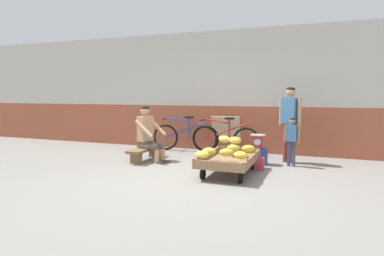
# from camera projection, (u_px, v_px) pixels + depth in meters

# --- Properties ---
(ground_plane) EXTENTS (80.00, 80.00, 0.00)m
(ground_plane) POSITION_uv_depth(u_px,v_px,m) (184.00, 181.00, 5.25)
(ground_plane) COLOR gray
(back_wall) EXTENTS (16.00, 0.30, 2.91)m
(back_wall) POSITION_uv_depth(u_px,v_px,m) (231.00, 91.00, 7.93)
(back_wall) COLOR #A35138
(back_wall) RESTS_ON ground
(banana_cart) EXTENTS (0.85, 1.45, 0.36)m
(banana_cart) POSITION_uv_depth(u_px,v_px,m) (229.00, 160.00, 5.67)
(banana_cart) COLOR #8E6B47
(banana_cart) RESTS_ON ground
(banana_pile) EXTENTS (0.87, 1.20, 0.26)m
(banana_pile) POSITION_uv_depth(u_px,v_px,m) (228.00, 148.00, 5.62)
(banana_pile) COLOR gold
(banana_pile) RESTS_ON banana_cart
(low_bench) EXTENTS (0.32, 1.10, 0.27)m
(low_bench) POSITION_uv_depth(u_px,v_px,m) (146.00, 151.00, 6.86)
(low_bench) COLOR brown
(low_bench) RESTS_ON ground
(vendor_seated) EXTENTS (0.73, 0.58, 1.14)m
(vendor_seated) POSITION_uv_depth(u_px,v_px,m) (148.00, 134.00, 6.77)
(vendor_seated) COLOR tan
(vendor_seated) RESTS_ON ground
(plastic_crate) EXTENTS (0.36, 0.28, 0.30)m
(plastic_crate) POSITION_uv_depth(u_px,v_px,m) (258.00, 156.00, 6.50)
(plastic_crate) COLOR #234CA8
(plastic_crate) RESTS_ON ground
(weighing_scale) EXTENTS (0.30, 0.30, 0.29)m
(weighing_scale) POSITION_uv_depth(u_px,v_px,m) (258.00, 142.00, 6.46)
(weighing_scale) COLOR #28282D
(weighing_scale) RESTS_ON plastic_crate
(bicycle_near_left) EXTENTS (1.66, 0.48, 0.86)m
(bicycle_near_left) POSITION_uv_depth(u_px,v_px,m) (185.00, 137.00, 7.97)
(bicycle_near_left) COLOR black
(bicycle_near_left) RESTS_ON ground
(bicycle_far_left) EXTENTS (1.66, 0.48, 0.86)m
(bicycle_far_left) POSITION_uv_depth(u_px,v_px,m) (225.00, 139.00, 7.60)
(bicycle_far_left) COLOR black
(bicycle_far_left) RESTS_ON ground
(sign_board) EXTENTS (0.70, 0.29, 0.87)m
(sign_board) POSITION_uv_depth(u_px,v_px,m) (226.00, 134.00, 7.91)
(sign_board) COLOR #C6B289
(sign_board) RESTS_ON ground
(customer_adult) EXTENTS (0.44, 0.33, 1.53)m
(customer_adult) POSITION_uv_depth(u_px,v_px,m) (290.00, 116.00, 6.53)
(customer_adult) COLOR brown
(customer_adult) RESTS_ON ground
(customer_child) EXTENTS (0.29, 0.17, 0.94)m
(customer_child) POSITION_uv_depth(u_px,v_px,m) (292.00, 136.00, 6.25)
(customer_child) COLOR #38425B
(customer_child) RESTS_ON ground
(shopping_bag) EXTENTS (0.18, 0.12, 0.24)m
(shopping_bag) POSITION_uv_depth(u_px,v_px,m) (259.00, 163.00, 5.99)
(shopping_bag) COLOR #D13D4C
(shopping_bag) RESTS_ON ground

